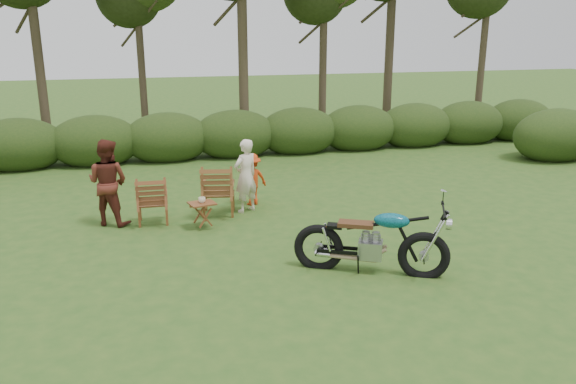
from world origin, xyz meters
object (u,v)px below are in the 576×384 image
object	(u,v)px
lawn_chair_left	(154,223)
adult_b	(112,224)
side_table	(203,215)
lawn_chair_right	(219,214)
cup	(202,200)
motorcycle	(369,271)
adult_a	(246,211)
child	(252,204)

from	to	relation	value
lawn_chair_left	adult_b	size ratio (longest dim) A/B	0.57
side_table	lawn_chair_right	bearing A→B (deg)	60.26
cup	lawn_chair_right	bearing A→B (deg)	60.31
lawn_chair_left	side_table	xyz separation A→B (m)	(0.89, -0.57, 0.25)
motorcycle	cup	bearing A→B (deg)	157.24
adult_b	lawn_chair_left	bearing A→B (deg)	-161.06
lawn_chair_right	cup	distance (m)	1.03
motorcycle	side_table	world-z (taller)	motorcycle
motorcycle	adult_a	world-z (taller)	adult_a
lawn_chair_right	child	size ratio (longest dim) A/B	0.93
motorcycle	adult_b	size ratio (longest dim) A/B	1.35
lawn_chair_left	adult_a	size ratio (longest dim) A/B	0.62
lawn_chair_right	adult_a	bearing A→B (deg)	-164.60
adult_a	adult_b	xyz separation A→B (m)	(-2.71, -0.05, 0.00)
cup	adult_a	distance (m)	1.40
lawn_chair_right	side_table	bearing A→B (deg)	72.99
adult_a	lawn_chair_left	bearing A→B (deg)	-21.37
motorcycle	adult_a	distance (m)	3.74
lawn_chair_right	cup	size ratio (longest dim) A/B	7.88
lawn_chair_right	lawn_chair_left	bearing A→B (deg)	20.75
lawn_chair_right	side_table	xyz separation A→B (m)	(-0.43, -0.76, 0.25)
adult_b	child	bearing A→B (deg)	-139.71
lawn_chair_right	lawn_chair_left	distance (m)	1.34
lawn_chair_left	adult_a	distance (m)	1.92
side_table	child	world-z (taller)	child
lawn_chair_left	motorcycle	bearing A→B (deg)	136.86
lawn_chair_right	cup	xyz separation A→B (m)	(-0.43, -0.76, 0.56)
side_table	adult_b	xyz separation A→B (m)	(-1.69, 0.74, -0.25)
lawn_chair_right	side_table	world-z (taller)	lawn_chair_right
lawn_chair_left	adult_b	distance (m)	0.82
adult_a	adult_b	bearing A→B (deg)	-26.76
lawn_chair_right	adult_b	distance (m)	2.13
lawn_chair_right	cup	world-z (taller)	cup
side_table	child	size ratio (longest dim) A/B	0.45
lawn_chair_right	side_table	size ratio (longest dim) A/B	2.07
adult_b	lawn_chair_right	bearing A→B (deg)	-148.79
side_table	lawn_chair_left	bearing A→B (deg)	147.47
adult_a	child	xyz separation A→B (m)	(0.22, 0.45, 0.00)
adult_b	cup	bearing A→B (deg)	-172.78
cup	adult_b	distance (m)	1.93
adult_a	adult_b	size ratio (longest dim) A/B	0.91
lawn_chair_left	cup	distance (m)	1.20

